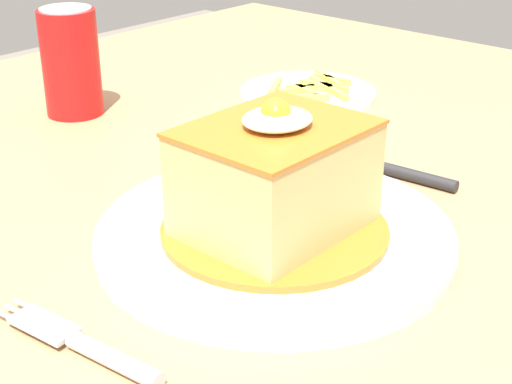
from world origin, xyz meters
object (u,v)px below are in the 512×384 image
object	(u,v)px
fork	(90,348)
knife	(397,171)
side_plate_fries	(308,93)
soda_can	(71,62)
main_plate	(275,234)

from	to	relation	value
fork	knife	distance (m)	0.37
side_plate_fries	soda_can	bearing A→B (deg)	143.97
fork	side_plate_fries	size ratio (longest dim) A/B	0.83
fork	knife	xyz separation A→B (m)	(0.37, 0.01, 0.00)
side_plate_fries	main_plate	bearing A→B (deg)	-145.96
soda_can	knife	bearing A→B (deg)	-76.35
main_plate	soda_can	bearing A→B (deg)	77.33
main_plate	fork	xyz separation A→B (m)	(-0.19, -0.01, -0.00)
main_plate	knife	world-z (taller)	main_plate
knife	soda_can	xyz separation A→B (m)	(-0.09, 0.38, 0.06)
fork	soda_can	distance (m)	0.48
soda_can	fork	bearing A→B (deg)	-125.31
knife	soda_can	world-z (taller)	soda_can
main_plate	knife	bearing A→B (deg)	-0.77
knife	side_plate_fries	xyz separation A→B (m)	(0.14, 0.22, -0.00)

